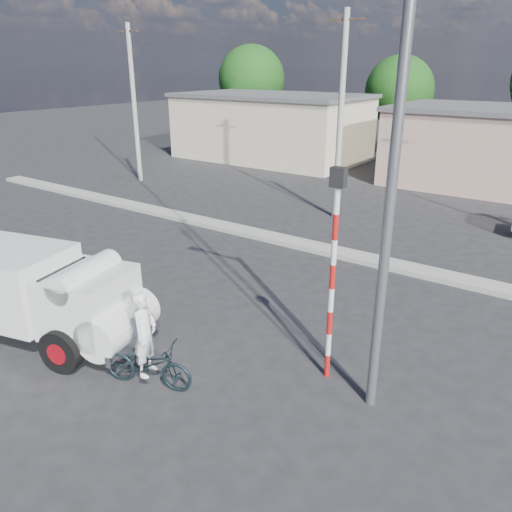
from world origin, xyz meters
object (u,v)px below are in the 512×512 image
Objects in this scene: truck at (38,292)px; cyclist at (146,347)px; traffic_pole at (333,260)px; bicycle at (148,364)px; streetlight at (386,139)px.

truck reaches higher than cyclist.
traffic_pole is at bearing 7.93° from truck.
bicycle is 1.08× the size of cyclist.
bicycle is 0.21× the size of streetlight.
bicycle is at bearing -150.73° from streetlight.
streetlight is at bearing -79.21° from bicycle.
traffic_pole is 0.48× the size of streetlight.
truck is at bearing 74.01° from bicycle.
truck is 1.27× the size of traffic_pole.
traffic_pole reaches higher than bicycle.
traffic_pole is (2.76, 2.37, 2.10)m from bicycle.
traffic_pole is at bearing 162.27° from streetlight.
cyclist reaches higher than bicycle.
cyclist is 0.20× the size of streetlight.
traffic_pole is at bearing -67.80° from cyclist.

